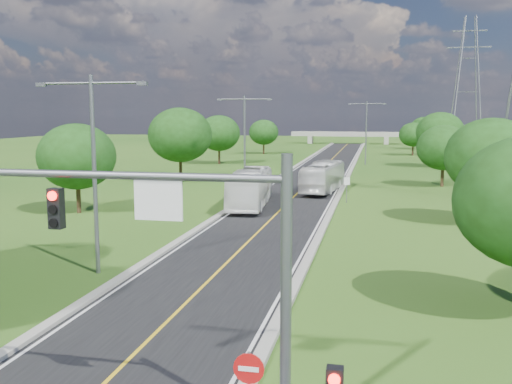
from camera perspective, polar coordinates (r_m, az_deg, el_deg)
ground at (r=74.93m, az=5.97°, el=1.62°), size 260.00×260.00×0.00m
road at (r=80.86m, az=6.42°, el=2.09°), size 8.00×150.00×0.06m
curb_left at (r=81.38m, az=3.44°, el=2.22°), size 0.50×150.00×0.22m
curb_right at (r=80.55m, az=9.44°, el=2.07°), size 0.50×150.00×0.22m
signal_mast at (r=14.09m, az=-5.52°, el=-5.39°), size 8.54×0.33×7.20m
do_not_enter_right at (r=14.36m, az=-0.72°, el=-18.41°), size 0.76×0.11×2.50m
speed_limit_sign at (r=52.53m, az=9.06°, el=0.65°), size 0.55×0.09×2.40m
overpass at (r=154.38m, az=9.18°, el=5.67°), size 30.00×3.00×3.20m
streetlight_near_left at (r=29.60m, az=-15.92°, el=3.35°), size 5.90×0.25×10.00m
streetlight_mid_left at (r=60.71m, az=-1.15°, el=5.83°), size 5.90×0.25×10.00m
streetlight_far_right at (r=92.11m, az=10.97°, el=6.39°), size 5.90×0.25×10.00m
power_tower_far at (r=130.47m, az=20.36°, el=9.99°), size 9.00×6.40×28.00m
tree_lb at (r=48.49m, az=-17.49°, el=3.40°), size 6.30×6.30×7.33m
tree_lc at (r=68.07m, az=-7.61°, el=5.67°), size 7.56×7.56×8.79m
tree_ld at (r=91.56m, az=-3.72°, el=5.89°), size 6.72×6.72×7.82m
tree_le at (r=114.34m, az=0.78°, el=5.99°), size 5.88×5.88×6.84m
tree_rb at (r=44.93m, az=22.50°, el=3.24°), size 6.72×6.72×7.82m
tree_rc at (r=66.56m, az=18.25°, el=4.23°), size 5.88×5.88×6.84m
tree_rd at (r=90.58m, az=17.94°, el=5.70°), size 7.14×7.14×8.30m
tree_re at (r=114.34m, az=15.45°, el=5.55°), size 5.46×5.46×6.35m
tree_rf at (r=134.50m, az=16.47°, el=6.09°), size 6.30×6.30×7.33m
bus_outbound at (r=59.32m, az=6.73°, el=1.51°), size 3.77×11.21×3.06m
bus_inbound at (r=49.64m, az=-0.57°, el=0.40°), size 3.73×11.71×3.21m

